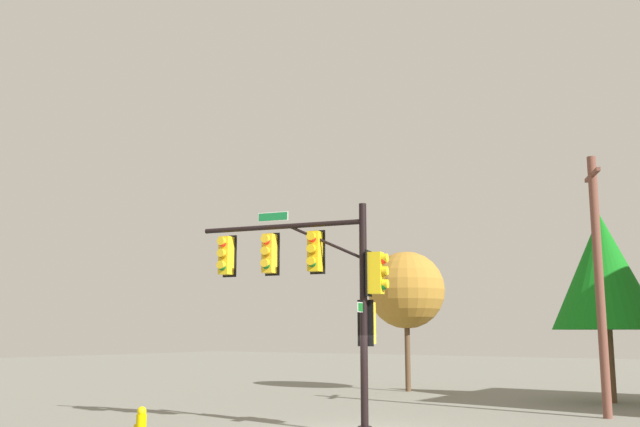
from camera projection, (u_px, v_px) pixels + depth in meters
signal_pole_assembly at (317, 277)px, 19.43m from camera, size 5.49×1.91×6.01m
utility_pole at (599, 279)px, 22.27m from camera, size 0.88×1.68×8.17m
fire_hydrant at (141, 424)px, 16.94m from camera, size 0.33×0.24×0.83m
tree_mid at (406, 290)px, 32.29m from camera, size 3.48×3.48×6.23m
tree_far at (603, 272)px, 27.25m from camera, size 3.99×3.99×7.12m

